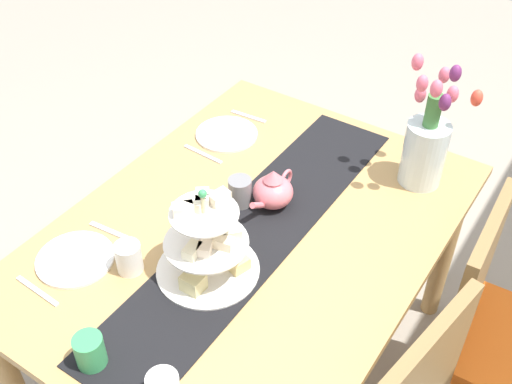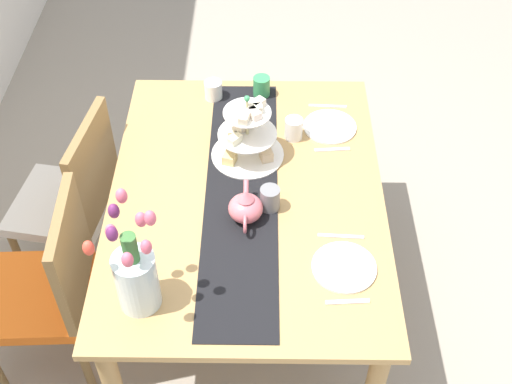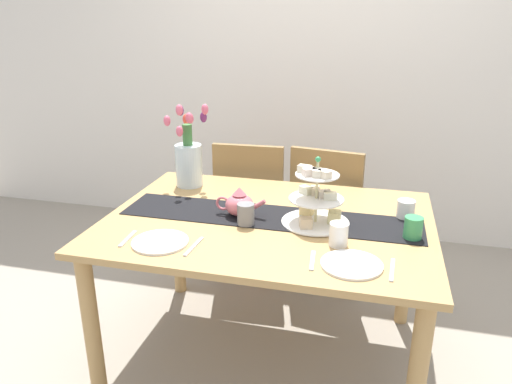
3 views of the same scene
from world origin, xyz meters
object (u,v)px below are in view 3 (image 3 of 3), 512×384
(dinner_plate_right, at_px, (352,264))
(fork_right, at_px, (312,260))
(tiered_cake_stand, at_px, (317,201))
(knife_right, at_px, (392,270))
(mug_orange, at_px, (413,228))
(mug_white_text, at_px, (339,234))
(tulip_vase, at_px, (189,158))
(dinner_plate_left, at_px, (160,242))
(mug_grey, at_px, (246,214))
(fork_left, at_px, (128,239))
(dining_table, at_px, (268,239))
(cream_jug, at_px, (406,209))
(chair_right, at_px, (329,211))
(chair_left, at_px, (252,204))
(teapot, at_px, (239,204))
(knife_left, at_px, (194,246))

(dinner_plate_right, bearing_deg, fork_right, 180.00)
(tiered_cake_stand, height_order, knife_right, tiered_cake_stand)
(tiered_cake_stand, xyz_separation_m, mug_orange, (0.41, -0.06, -0.06))
(mug_white_text, height_order, mug_orange, same)
(tulip_vase, height_order, dinner_plate_left, tulip_vase)
(mug_grey, distance_m, mug_orange, 0.70)
(dinner_plate_left, height_order, fork_left, dinner_plate_left)
(tulip_vase, height_order, fork_left, tulip_vase)
(mug_orange, bearing_deg, dining_table, 174.99)
(cream_jug, bearing_deg, chair_right, 123.35)
(dining_table, height_order, cream_jug, cream_jug)
(chair_left, xyz_separation_m, mug_grey, (0.20, -0.85, 0.30))
(dinner_plate_left, xyz_separation_m, mug_grey, (0.29, 0.26, 0.05))
(dinner_plate_left, distance_m, mug_grey, 0.39)
(teapot, relative_size, mug_white_text, 2.51)
(mug_white_text, distance_m, mug_orange, 0.32)
(chair_left, bearing_deg, teapot, -79.58)
(dining_table, bearing_deg, knife_left, -122.42)
(chair_left, relative_size, dinner_plate_right, 3.96)
(cream_jug, relative_size, fork_right, 0.57)
(teapot, relative_size, dinner_plate_left, 1.04)
(chair_left, height_order, knife_left, chair_left)
(fork_right, bearing_deg, tiered_cake_stand, 95.87)
(knife_right, bearing_deg, mug_orange, 74.63)
(knife_left, xyz_separation_m, mug_grey, (0.14, 0.26, 0.05))
(chair_left, bearing_deg, knife_left, -87.29)
(teapot, bearing_deg, mug_white_text, -22.34)
(tiered_cake_stand, distance_m, tulip_vase, 0.81)
(dining_table, bearing_deg, dinner_plate_right, -41.62)
(knife_right, relative_size, mug_orange, 1.79)
(chair_right, height_order, mug_white_text, chair_right)
(dining_table, bearing_deg, mug_grey, -131.58)
(fork_left, bearing_deg, dinner_plate_left, 0.00)
(mug_orange, bearing_deg, tiered_cake_stand, 172.14)
(knife_left, distance_m, knife_right, 0.77)
(knife_left, bearing_deg, mug_grey, 61.29)
(dinner_plate_right, xyz_separation_m, mug_grey, (-0.48, 0.26, 0.05))
(dinner_plate_left, xyz_separation_m, fork_right, (0.62, 0.00, -0.00))
(dinner_plate_right, bearing_deg, cream_jug, 68.29)
(teapot, relative_size, cream_jug, 2.80)
(chair_right, xyz_separation_m, mug_white_text, (0.13, -0.96, 0.29))
(teapot, distance_m, mug_orange, 0.76)
(cream_jug, xyz_separation_m, mug_white_text, (-0.27, -0.35, 0.01))
(knife_left, bearing_deg, teapot, 76.03)
(tulip_vase, height_order, mug_white_text, tulip_vase)
(dining_table, xyz_separation_m, chair_left, (-0.28, 0.76, -0.14))
(chair_left, bearing_deg, chair_right, 0.11)
(cream_jug, bearing_deg, mug_grey, -159.62)
(fork_right, relative_size, mug_grey, 1.58)
(dining_table, bearing_deg, knife_right, -33.05)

